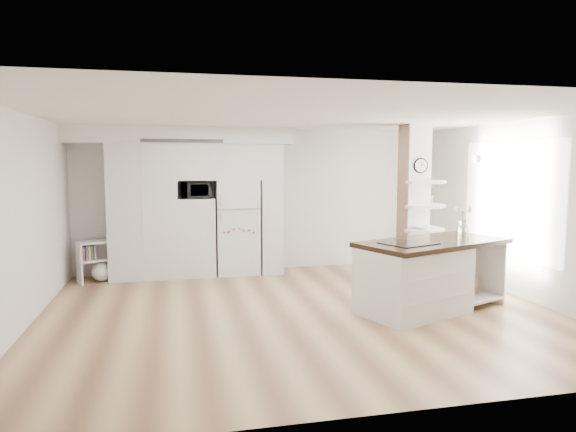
% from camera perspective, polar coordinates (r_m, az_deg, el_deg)
% --- Properties ---
extents(floor, '(7.00, 6.00, 0.01)m').
position_cam_1_polar(floor, '(7.28, 1.19, -10.56)').
color(floor, tan).
rests_on(floor, ground).
extents(room, '(7.04, 6.04, 2.72)m').
position_cam_1_polar(room, '(6.98, 1.22, 4.20)').
color(room, white).
rests_on(room, ground).
extents(cabinet_wall, '(4.00, 0.71, 2.70)m').
position_cam_1_polar(cabinet_wall, '(9.46, -11.26, 2.44)').
color(cabinet_wall, silver).
rests_on(cabinet_wall, floor).
extents(refrigerator, '(0.78, 0.69, 1.75)m').
position_cam_1_polar(refrigerator, '(9.60, -5.67, -1.20)').
color(refrigerator, white).
rests_on(refrigerator, floor).
extents(column, '(0.69, 0.90, 2.70)m').
position_cam_1_polar(column, '(8.91, 14.46, 1.16)').
color(column, silver).
rests_on(column, floor).
extents(window, '(0.00, 2.40, 2.40)m').
position_cam_1_polar(window, '(8.76, 23.40, 1.75)').
color(window, white).
rests_on(window, room).
extents(pendant_light, '(0.12, 0.12, 0.10)m').
position_cam_1_polar(pendant_light, '(7.70, 13.41, 6.18)').
color(pendant_light, white).
rests_on(pendant_light, room).
extents(kitchen_island, '(2.41, 1.74, 1.55)m').
position_cam_1_polar(kitchen_island, '(7.37, 14.41, -6.45)').
color(kitchen_island, silver).
rests_on(kitchen_island, floor).
extents(bookshelf, '(0.69, 0.56, 0.72)m').
position_cam_1_polar(bookshelf, '(9.54, -20.33, -5.01)').
color(bookshelf, silver).
rests_on(bookshelf, floor).
extents(floor_plant_a, '(0.30, 0.26, 0.45)m').
position_cam_1_polar(floor_plant_a, '(8.29, 15.86, -7.13)').
color(floor_plant_a, '#47752F').
rests_on(floor_plant_a, floor).
extents(floor_plant_b, '(0.34, 0.34, 0.53)m').
position_cam_1_polar(floor_plant_b, '(10.33, 11.56, -4.20)').
color(floor_plant_b, '#47752F').
rests_on(floor_plant_b, floor).
extents(microwave, '(0.54, 0.37, 0.30)m').
position_cam_1_polar(microwave, '(9.42, -10.21, 2.84)').
color(microwave, '#2D2D2D').
rests_on(microwave, cabinet_wall).
extents(shelf_plant, '(0.27, 0.23, 0.30)m').
position_cam_1_polar(shelf_plant, '(9.16, 15.41, 2.35)').
color(shelf_plant, '#47752F').
rests_on(shelf_plant, column).
extents(decor_bowl, '(0.22, 0.22, 0.05)m').
position_cam_1_polar(decor_bowl, '(8.70, 14.63, -1.27)').
color(decor_bowl, white).
rests_on(decor_bowl, column).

